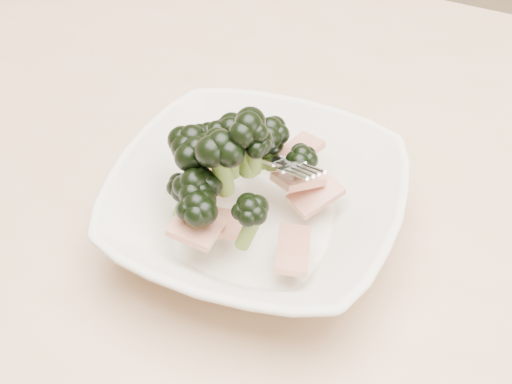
% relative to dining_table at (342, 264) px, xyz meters
% --- Properties ---
extents(dining_table, '(1.20, 0.80, 0.75)m').
position_rel_dining_table_xyz_m(dining_table, '(0.00, 0.00, 0.00)').
color(dining_table, tan).
rests_on(dining_table, ground).
extents(broccoli_dish, '(0.27, 0.27, 0.14)m').
position_rel_dining_table_xyz_m(broccoli_dish, '(-0.07, -0.07, 0.14)').
color(broccoli_dish, beige).
rests_on(broccoli_dish, dining_table).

